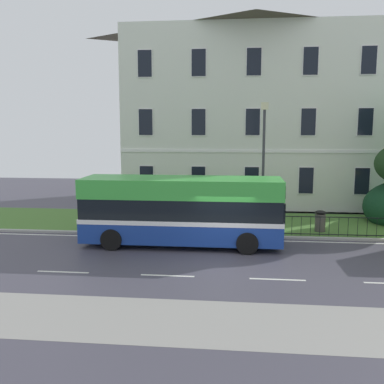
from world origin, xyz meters
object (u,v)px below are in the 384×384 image
object	(u,v)px
single_decker_bus	(182,210)
street_lamp_post	(263,158)
litter_bin	(320,221)
georgian_townhouse	(251,109)

from	to	relation	value
single_decker_bus	street_lamp_post	world-z (taller)	street_lamp_post
litter_bin	street_lamp_post	bearing A→B (deg)	176.75
georgian_townhouse	single_decker_bus	size ratio (longest dim) A/B	1.90
georgian_townhouse	single_decker_bus	distance (m)	14.34
georgian_townhouse	street_lamp_post	xyz separation A→B (m)	(0.40, -9.89, -2.91)
georgian_townhouse	litter_bin	bearing A→B (deg)	-71.56
street_lamp_post	litter_bin	world-z (taller)	street_lamp_post
street_lamp_post	litter_bin	bearing A→B (deg)	-3.25
street_lamp_post	litter_bin	distance (m)	4.37
georgian_townhouse	litter_bin	size ratio (longest dim) A/B	15.93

